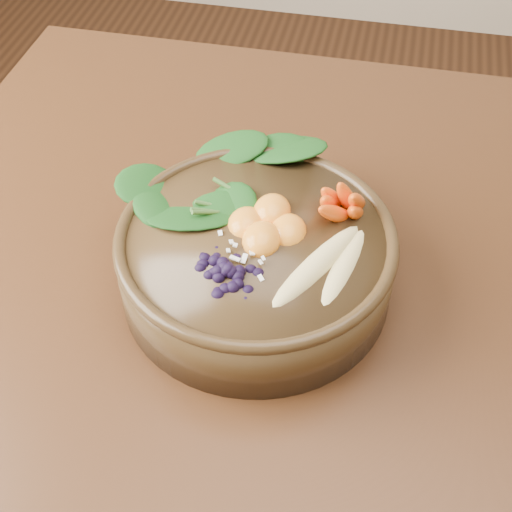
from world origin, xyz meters
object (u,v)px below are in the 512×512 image
at_px(stoneware_bowl, 256,262).
at_px(kale_heap, 250,172).
at_px(dining_table, 502,329).
at_px(blueberry_pile, 225,260).
at_px(mandarin_cluster, 267,215).
at_px(banana_halves, 331,256).
at_px(carrot_cluster, 340,181).

xyz_separation_m(stoneware_bowl, kale_heap, (-0.02, 0.08, 0.07)).
bearing_deg(dining_table, blueberry_pile, -157.34).
bearing_deg(stoneware_bowl, blueberry_pile, -107.03).
height_order(kale_heap, mandarin_cluster, kale_heap).
xyz_separation_m(dining_table, blueberry_pile, (-0.33, -0.14, 0.20)).
bearing_deg(banana_halves, blueberry_pile, -141.51).
height_order(kale_heap, banana_halves, kale_heap).
bearing_deg(mandarin_cluster, stoneware_bowl, -116.23).
distance_m(dining_table, kale_heap, 0.39).
relative_size(dining_table, stoneware_bowl, 5.11).
height_order(dining_table, stoneware_bowl, stoneware_bowl).
height_order(dining_table, carrot_cluster, carrot_cluster).
bearing_deg(blueberry_pile, kale_heap, 91.91).
bearing_deg(mandarin_cluster, blueberry_pile, -109.16).
distance_m(mandarin_cluster, blueberry_pile, 0.08).
distance_m(banana_halves, blueberry_pile, 0.11).
relative_size(stoneware_bowl, mandarin_cluster, 3.15).
bearing_deg(stoneware_bowl, dining_table, 13.61).
distance_m(stoneware_bowl, blueberry_pile, 0.09).
relative_size(kale_heap, banana_halves, 1.24).
distance_m(kale_heap, carrot_cluster, 0.11).
distance_m(stoneware_bowl, kale_heap, 0.10).
bearing_deg(dining_table, carrot_cluster, -176.32).
bearing_deg(mandarin_cluster, dining_table, 10.79).
distance_m(dining_table, mandarin_cluster, 0.36).
distance_m(carrot_cluster, mandarin_cluster, 0.09).
bearing_deg(carrot_cluster, blueberry_pile, -109.55).
xyz_separation_m(mandarin_cluster, blueberry_pile, (-0.03, -0.08, 0.00)).
relative_size(dining_table, banana_halves, 9.70).
relative_size(stoneware_bowl, banana_halves, 1.90).
height_order(stoneware_bowl, mandarin_cluster, mandarin_cluster).
height_order(stoneware_bowl, banana_halves, banana_halves).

